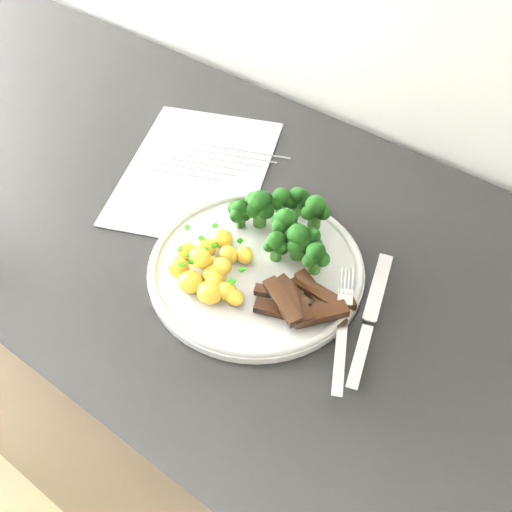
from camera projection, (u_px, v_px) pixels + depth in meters
name	position (u px, v px, depth m)	size (l,w,h in m)	color
counter	(234.00, 399.00, 1.16)	(2.41, 0.60, 0.91)	black
recipe_paper	(197.00, 171.00, 0.91)	(0.30, 0.34, 0.00)	white
plate	(256.00, 268.00, 0.77)	(0.27, 0.27, 0.02)	silver
broccoli	(286.00, 220.00, 0.78)	(0.16, 0.12, 0.06)	#2C5C1B
potatoes	(210.00, 268.00, 0.75)	(0.12, 0.11, 0.04)	yellow
beef_strips	(301.00, 302.00, 0.72)	(0.12, 0.09, 0.03)	black
fork	(342.00, 333.00, 0.69)	(0.10, 0.17, 0.02)	silver
knife	(366.00, 334.00, 0.70)	(0.08, 0.20, 0.02)	silver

